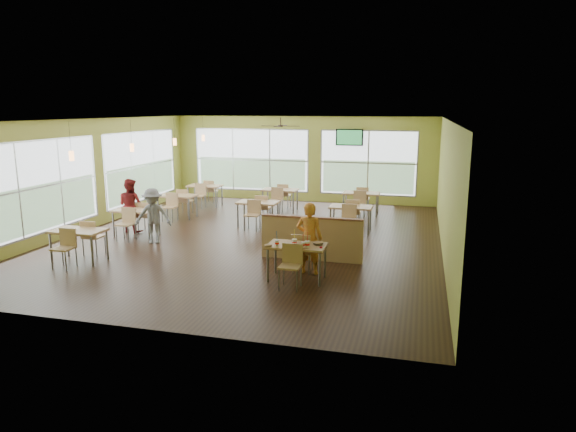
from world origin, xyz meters
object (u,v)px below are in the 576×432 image
object	(u,v)px
food_basket	(318,243)
half_wall_divider	(311,238)
main_table	(297,250)
man_plaid	(309,238)

from	to	relation	value
food_basket	half_wall_divider	bearing A→B (deg)	107.59
main_table	food_basket	distance (m)	0.46
food_basket	main_table	bearing A→B (deg)	-165.04
man_plaid	food_basket	xyz separation A→B (m)	(0.26, -0.35, -0.00)
half_wall_divider	food_basket	bearing A→B (deg)	-72.41
man_plaid	main_table	bearing A→B (deg)	71.87
main_table	man_plaid	size ratio (longest dim) A/B	0.97
half_wall_divider	main_table	bearing A→B (deg)	-90.00
main_table	food_basket	xyz separation A→B (m)	(0.42, 0.11, 0.15)
half_wall_divider	food_basket	size ratio (longest dim) A/B	10.35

